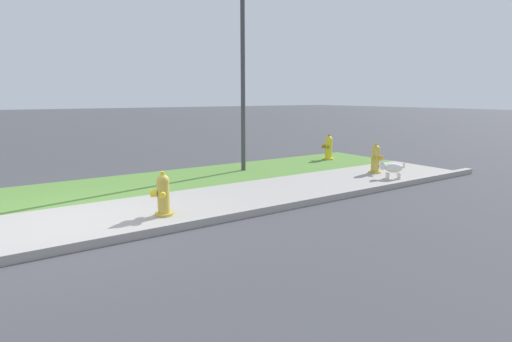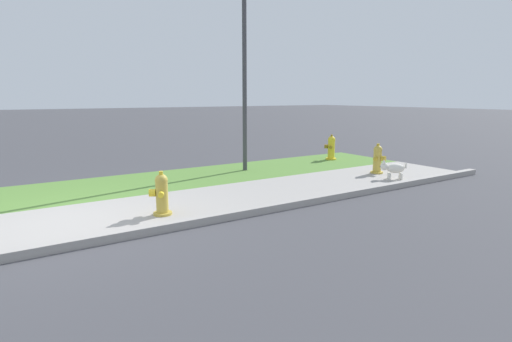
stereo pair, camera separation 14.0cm
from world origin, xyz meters
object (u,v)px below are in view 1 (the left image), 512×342
at_px(fire_hydrant_by_grass_verge, 163,195).
at_px(fire_hydrant_far_end, 328,147).
at_px(street_lamp, 243,41).
at_px(fire_hydrant_near_corner, 376,159).
at_px(small_white_dog, 391,168).

bearing_deg(fire_hydrant_by_grass_verge, fire_hydrant_far_end, -41.23).
bearing_deg(fire_hydrant_by_grass_verge, street_lamp, -25.02).
bearing_deg(fire_hydrant_near_corner, fire_hydrant_far_end, -126.18).
xyz_separation_m(fire_hydrant_by_grass_verge, small_white_dog, (5.36, -0.16, -0.08)).
xyz_separation_m(fire_hydrant_by_grass_verge, street_lamp, (3.14, 2.65, 2.84)).
height_order(fire_hydrant_near_corner, small_white_dog, fire_hydrant_near_corner).
bearing_deg(fire_hydrant_near_corner, street_lamp, -62.43).
relative_size(small_white_dog, street_lamp, 0.10).
relative_size(fire_hydrant_by_grass_verge, street_lamp, 0.15).
bearing_deg(fire_hydrant_near_corner, fire_hydrant_by_grass_verge, -16.59).
xyz_separation_m(fire_hydrant_near_corner, fire_hydrant_far_end, (0.57, 2.23, 0.01)).
bearing_deg(fire_hydrant_far_end, street_lamp, 142.68).
bearing_deg(street_lamp, fire_hydrant_by_grass_verge, -139.86).
height_order(fire_hydrant_near_corner, street_lamp, street_lamp).
height_order(fire_hydrant_far_end, street_lamp, street_lamp).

